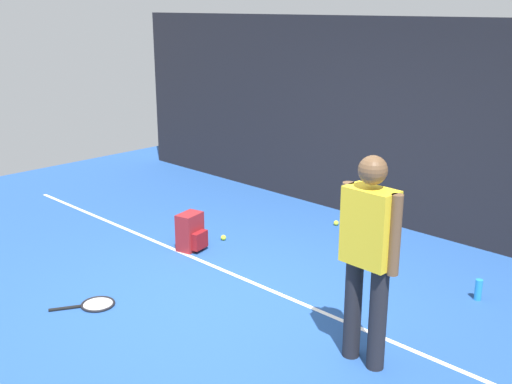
# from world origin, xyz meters

# --- Properties ---
(ground_plane) EXTENTS (12.00, 12.00, 0.00)m
(ground_plane) POSITION_xyz_m (0.00, 0.00, 0.00)
(ground_plane) COLOR #234C93
(back_fence) EXTENTS (10.00, 0.10, 2.62)m
(back_fence) POSITION_xyz_m (0.00, 3.00, 1.31)
(back_fence) COLOR black
(back_fence) RESTS_ON ground
(court_line) EXTENTS (9.00, 0.05, 0.00)m
(court_line) POSITION_xyz_m (0.00, 0.43, 0.00)
(court_line) COLOR white
(court_line) RESTS_ON ground
(tennis_player) EXTENTS (0.53, 0.23, 1.70)m
(tennis_player) POSITION_xyz_m (1.59, 0.00, 0.97)
(tennis_player) COLOR black
(tennis_player) RESTS_ON ground
(tennis_racket) EXTENTS (0.45, 0.62, 0.03)m
(tennis_racket) POSITION_xyz_m (-0.79, -0.99, 0.01)
(tennis_racket) COLOR black
(tennis_racket) RESTS_ON ground
(backpack) EXTENTS (0.33, 0.34, 0.44)m
(backpack) POSITION_xyz_m (-1.23, 0.57, 0.21)
(backpack) COLOR maroon
(backpack) RESTS_ON ground
(tennis_ball_by_fence) EXTENTS (0.07, 0.07, 0.07)m
(tennis_ball_by_fence) POSITION_xyz_m (-1.18, 1.04, 0.03)
(tennis_ball_by_fence) COLOR #CCE033
(tennis_ball_by_fence) RESTS_ON ground
(tennis_ball_mid_court) EXTENTS (0.07, 0.07, 0.07)m
(tennis_ball_mid_court) POSITION_xyz_m (-0.52, 2.42, 0.03)
(tennis_ball_mid_court) COLOR #CCE033
(tennis_ball_mid_court) RESTS_ON ground
(tennis_ball_far_left) EXTENTS (0.07, 0.07, 0.07)m
(tennis_ball_far_left) POSITION_xyz_m (1.17, 0.82, 0.03)
(tennis_ball_far_left) COLOR #CCE033
(tennis_ball_far_left) RESTS_ON ground
(water_bottle) EXTENTS (0.07, 0.07, 0.21)m
(water_bottle) POSITION_xyz_m (1.76, 1.69, 0.11)
(water_bottle) COLOR #268CD8
(water_bottle) RESTS_ON ground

